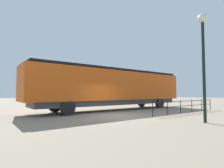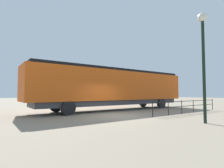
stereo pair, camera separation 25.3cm
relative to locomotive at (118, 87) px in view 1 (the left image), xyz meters
name	(u,v)px [view 1 (the left image)]	position (x,y,z in m)	size (l,w,h in m)	color
ground_plane	(116,116)	(3.49, -2.91, -2.21)	(120.00, 120.00, 0.00)	gray
locomotive	(118,87)	(0.00, 0.00, 0.00)	(3.01, 16.35, 3.90)	#D15114
lamp_post	(203,45)	(8.85, -0.99, 2.06)	(0.51, 0.51, 6.08)	black
platform_fence	(186,105)	(5.60, 2.75, -1.52)	(0.05, 8.47, 1.06)	black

